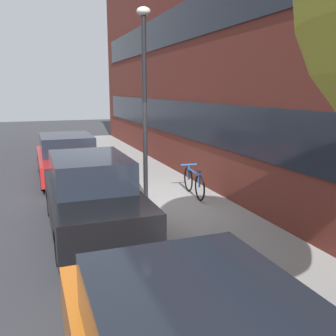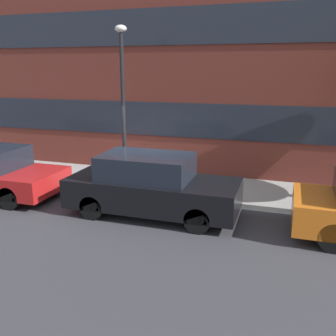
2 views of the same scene
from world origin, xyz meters
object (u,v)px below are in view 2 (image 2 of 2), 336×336
at_px(fire_hydrant, 7,163).
at_px(bicycle, 147,165).
at_px(lamp_post, 123,90).
at_px(parked_car_black, 151,186).

distance_m(fire_hydrant, bicycle, 4.63).
height_order(fire_hydrant, lamp_post, lamp_post).
xyz_separation_m(fire_hydrant, lamp_post, (4.26, -0.02, 2.44)).
bearing_deg(lamp_post, fire_hydrant, 179.76).
relative_size(fire_hydrant, bicycle, 0.45).
bearing_deg(fire_hydrant, lamp_post, -0.24).
bearing_deg(lamp_post, bicycle, 79.70).
bearing_deg(fire_hydrant, parked_car_black, -15.48).
relative_size(parked_car_black, lamp_post, 0.93).
height_order(fire_hydrant, bicycle, bicycle).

